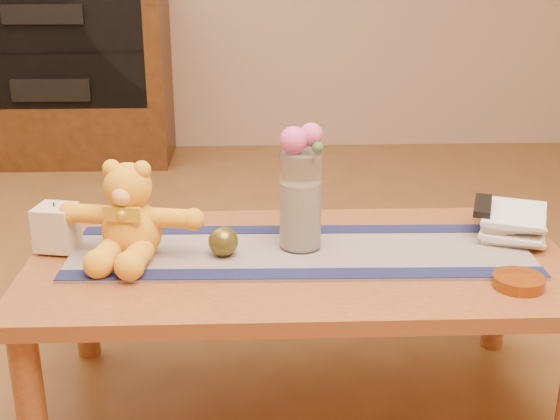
{
  "coord_description": "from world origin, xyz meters",
  "views": [
    {
      "loc": [
        -0.12,
        -1.76,
        1.23
      ],
      "look_at": [
        -0.05,
        0.0,
        0.58
      ],
      "focal_mm": 47.33,
      "sensor_mm": 36.0,
      "label": 1
    }
  ],
  "objects_px": {
    "teddy_bear": "(131,211)",
    "tv_remote": "(483,206)",
    "glass_vase": "(301,201)",
    "book_bottom": "(481,229)",
    "amber_dish": "(518,282)",
    "pillar_candle": "(56,227)",
    "bronze_ball": "(223,242)"
  },
  "relations": [
    {
      "from": "pillar_candle",
      "to": "tv_remote",
      "type": "relative_size",
      "value": 0.73
    },
    {
      "from": "book_bottom",
      "to": "tv_remote",
      "type": "height_order",
      "value": "tv_remote"
    },
    {
      "from": "teddy_bear",
      "to": "tv_remote",
      "type": "xyz_separation_m",
      "value": [
        0.95,
        0.12,
        -0.04
      ]
    },
    {
      "from": "tv_remote",
      "to": "bronze_ball",
      "type": "bearing_deg",
      "value": -150.03
    },
    {
      "from": "teddy_bear",
      "to": "bronze_ball",
      "type": "distance_m",
      "value": 0.25
    },
    {
      "from": "teddy_bear",
      "to": "tv_remote",
      "type": "distance_m",
      "value": 0.96
    },
    {
      "from": "amber_dish",
      "to": "teddy_bear",
      "type": "bearing_deg",
      "value": 167.28
    },
    {
      "from": "teddy_bear",
      "to": "bronze_ball",
      "type": "relative_size",
      "value": 4.58
    },
    {
      "from": "glass_vase",
      "to": "bronze_ball",
      "type": "bearing_deg",
      "value": -166.0
    },
    {
      "from": "bronze_ball",
      "to": "book_bottom",
      "type": "height_order",
      "value": "bronze_ball"
    },
    {
      "from": "pillar_candle",
      "to": "book_bottom",
      "type": "xyz_separation_m",
      "value": [
        1.16,
        0.08,
        -0.06
      ]
    },
    {
      "from": "glass_vase",
      "to": "book_bottom",
      "type": "relative_size",
      "value": 1.17
    },
    {
      "from": "pillar_candle",
      "to": "book_bottom",
      "type": "relative_size",
      "value": 0.52
    },
    {
      "from": "teddy_bear",
      "to": "glass_vase",
      "type": "bearing_deg",
      "value": 14.83
    },
    {
      "from": "pillar_candle",
      "to": "glass_vase",
      "type": "distance_m",
      "value": 0.65
    },
    {
      "from": "tv_remote",
      "to": "amber_dish",
      "type": "distance_m",
      "value": 0.34
    },
    {
      "from": "glass_vase",
      "to": "amber_dish",
      "type": "height_order",
      "value": "glass_vase"
    },
    {
      "from": "bronze_ball",
      "to": "tv_remote",
      "type": "height_order",
      "value": "tv_remote"
    },
    {
      "from": "teddy_bear",
      "to": "amber_dish",
      "type": "relative_size",
      "value": 2.9
    },
    {
      "from": "glass_vase",
      "to": "tv_remote",
      "type": "bearing_deg",
      "value": 9.8
    },
    {
      "from": "glass_vase",
      "to": "amber_dish",
      "type": "bearing_deg",
      "value": -25.93
    },
    {
      "from": "teddy_bear",
      "to": "tv_remote",
      "type": "height_order",
      "value": "teddy_bear"
    },
    {
      "from": "teddy_bear",
      "to": "glass_vase",
      "type": "distance_m",
      "value": 0.44
    },
    {
      "from": "teddy_bear",
      "to": "pillar_candle",
      "type": "bearing_deg",
      "value": 176.8
    },
    {
      "from": "amber_dish",
      "to": "book_bottom",
      "type": "bearing_deg",
      "value": 88.21
    },
    {
      "from": "amber_dish",
      "to": "bronze_ball",
      "type": "bearing_deg",
      "value": 164.59
    },
    {
      "from": "glass_vase",
      "to": "tv_remote",
      "type": "relative_size",
      "value": 1.62
    },
    {
      "from": "teddy_bear",
      "to": "bronze_ball",
      "type": "bearing_deg",
      "value": 6.25
    },
    {
      "from": "teddy_bear",
      "to": "pillar_candle",
      "type": "distance_m",
      "value": 0.22
    },
    {
      "from": "glass_vase",
      "to": "bronze_ball",
      "type": "relative_size",
      "value": 3.37
    },
    {
      "from": "tv_remote",
      "to": "teddy_bear",
      "type": "bearing_deg",
      "value": -153.75
    },
    {
      "from": "pillar_candle",
      "to": "amber_dish",
      "type": "distance_m",
      "value": 1.18
    }
  ]
}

